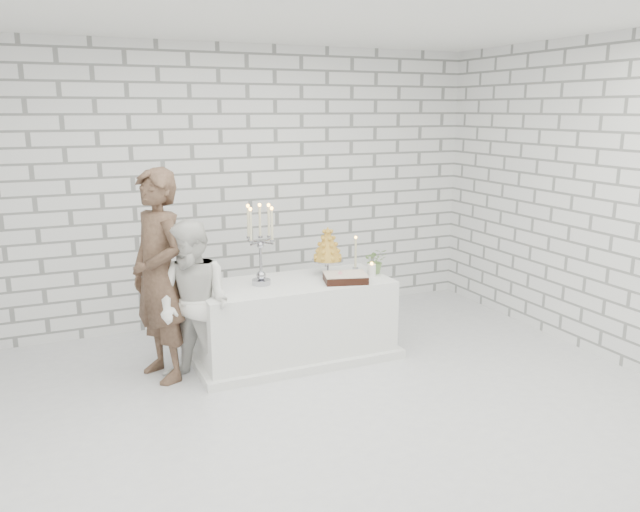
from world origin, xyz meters
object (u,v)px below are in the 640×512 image
at_px(groom, 159,276).
at_px(candelabra, 260,245).
at_px(cake_table, 295,320).
at_px(croquembouche, 328,251).
at_px(bride, 194,305).

height_order(groom, candelabra, groom).
distance_m(cake_table, croquembouche, 0.74).
bearing_deg(croquembouche, candelabra, -173.37).
bearing_deg(cake_table, croquembouche, 16.25).
height_order(groom, croquembouche, groom).
bearing_deg(candelabra, bride, -159.43).
distance_m(bride, candelabra, 0.83).
height_order(bride, croquembouche, bride).
relative_size(bride, candelabra, 1.90).
bearing_deg(bride, groom, -178.99).
bearing_deg(candelabra, groom, 179.16).
bearing_deg(bride, cake_table, 62.10).
xyz_separation_m(cake_table, croquembouche, (0.39, 0.12, 0.61)).
height_order(cake_table, bride, bride).
relative_size(groom, candelabra, 2.46).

